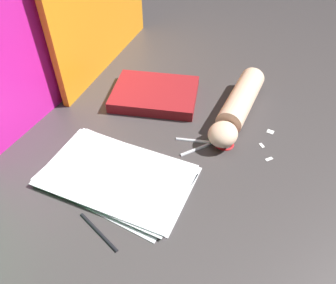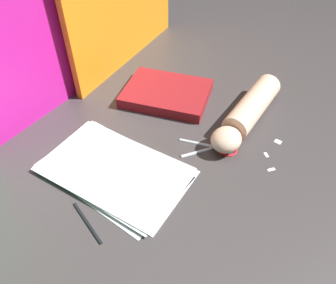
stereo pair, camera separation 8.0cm
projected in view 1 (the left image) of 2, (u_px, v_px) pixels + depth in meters
name	position (u px, v px, depth m)	size (l,w,h in m)	color
ground_plane	(172.00, 152.00, 0.86)	(6.00, 6.00, 0.00)	#3D3838
backdrop_panel_center	(26.00, 56.00, 0.85)	(0.89, 0.05, 0.38)	#D81E9E
backdrop_panel_right	(102.00, 0.00, 1.05)	(0.58, 0.09, 0.43)	orange
paper_stack	(117.00, 176.00, 0.79)	(0.24, 0.37, 0.01)	white
book_closed	(155.00, 94.00, 1.02)	(0.26, 0.30, 0.03)	maroon
scissors	(215.00, 141.00, 0.88)	(0.15, 0.16, 0.01)	silver
hand_forearm	(238.00, 106.00, 0.94)	(0.34, 0.08, 0.07)	beige
paper_scrap_near	(269.00, 159.00, 0.84)	(0.02, 0.02, 0.00)	white
paper_scrap_mid	(270.00, 132.00, 0.91)	(0.02, 0.02, 0.00)	white
paper_scrap_far	(262.00, 145.00, 0.88)	(0.02, 0.02, 0.00)	white
pen	(98.00, 231.00, 0.69)	(0.05, 0.12, 0.01)	black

